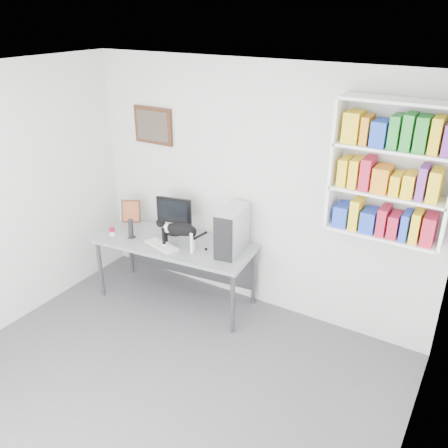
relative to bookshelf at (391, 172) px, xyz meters
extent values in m
cube|color=#4C4D51|center=(-1.40, -1.85, -1.85)|extent=(4.00, 4.00, 0.01)
cube|color=white|center=(-1.40, -1.85, 0.85)|extent=(4.00, 4.00, 0.01)
cube|color=silver|center=(-1.40, 0.15, -0.50)|extent=(4.00, 0.01, 2.70)
cube|color=silver|center=(0.60, -1.85, -0.50)|extent=(0.01, 4.00, 2.70)
cube|color=white|center=(0.00, 0.00, 0.00)|extent=(1.03, 0.28, 1.24)
cube|color=#4D2B19|center=(-2.70, 0.12, 0.05)|extent=(0.52, 0.04, 0.42)
cube|color=gray|center=(-2.13, -0.32, -1.48)|extent=(1.85, 0.89, 0.74)
cube|color=black|center=(-2.27, -0.12, -0.88)|extent=(0.45, 0.29, 0.45)
cube|color=beige|center=(-2.19, -0.48, -1.09)|extent=(0.44, 0.25, 0.03)
cube|color=silver|center=(-1.48, -0.17, -0.86)|extent=(0.29, 0.52, 0.49)
cylinder|color=black|center=(-2.63, -0.47, -0.99)|extent=(0.13, 0.13, 0.23)
cube|color=#4D2B19|center=(-2.92, -0.14, -0.96)|extent=(0.25, 0.19, 0.29)
cylinder|color=maroon|center=(-2.86, -0.54, -1.06)|extent=(0.07, 0.07, 0.09)
camera|label=1|loc=(0.77, -4.07, 1.30)|focal=38.00mm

